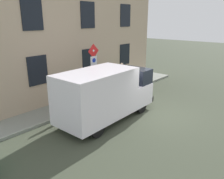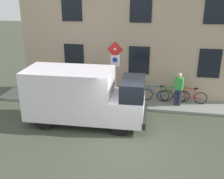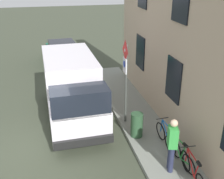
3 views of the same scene
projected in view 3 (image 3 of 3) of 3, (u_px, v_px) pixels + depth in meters
ground_plane at (37, 151)px, 9.67m from camera, size 80.00×80.00×0.00m
sidewalk_slab at (148, 134)px, 10.50m from camera, size 1.69×15.10×0.14m
building_facade at (187, 45)px, 9.43m from camera, size 0.75×13.10×6.80m
sign_post_stacked at (125, 71)px, 10.43m from camera, size 0.15×0.56×3.16m
delivery_van at (72, 87)px, 11.38m from camera, size 2.12×5.37×2.50m
parked_hatchback at (63, 52)px, 18.33m from camera, size 2.05×4.12×1.38m
bicycle_red at (193, 171)px, 7.93m from camera, size 0.46×1.71×0.89m
bicycle_green at (179, 153)px, 8.70m from camera, size 0.46×1.72×0.89m
bicycle_blue at (168, 138)px, 9.47m from camera, size 0.46×1.71×0.89m
pedestrian at (172, 144)px, 8.20m from camera, size 0.36×0.46×1.72m
litter_bin at (137, 125)px, 10.11m from camera, size 0.44×0.44×0.90m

